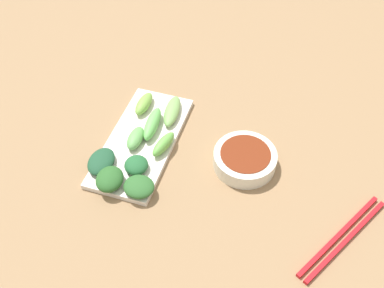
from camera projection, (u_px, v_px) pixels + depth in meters
The scene contains 13 objects.
tabletop at pixel (194, 149), 0.94m from camera, with size 2.10×2.10×0.02m, color #8D6D4C.
sauce_bowl at pixel (245, 159), 0.88m from camera, with size 0.13×0.13×0.03m.
serving_plate at pixel (142, 141), 0.93m from camera, with size 0.13×0.29×0.01m, color silver.
broccoli_stalk_0 at pixel (144, 104), 0.98m from camera, with size 0.03×0.07×0.02m, color #77A946.
broccoli_stalk_1 at pixel (135, 138), 0.91m from camera, with size 0.03×0.06×0.02m, color #61A054.
broccoli_leafy_2 at pixel (101, 161), 0.87m from camera, with size 0.05×0.07×0.02m, color #1D492E.
broccoli_leafy_3 at pixel (110, 179), 0.84m from camera, with size 0.05×0.06×0.03m, color #285926.
broccoli_stalk_4 at pixel (152, 124), 0.93m from camera, with size 0.03×0.09×0.03m, color #66BA59.
broccoli_leafy_5 at pixel (136, 165), 0.86m from camera, with size 0.05×0.05×0.02m, color #215A2F.
broccoli_leafy_6 at pixel (139, 187), 0.83m from camera, with size 0.06×0.05×0.02m, color #2B5D29.
broccoli_stalk_7 at pixel (163, 144), 0.90m from camera, with size 0.02×0.07×0.03m, color #65AC48.
broccoli_stalk_8 at pixel (172, 111), 0.96m from camera, with size 0.03×0.09×0.02m, color #76A357.
chopsticks at pixel (343, 238), 0.78m from camera, with size 0.14×0.21×0.01m.
Camera 1 is at (-0.18, 0.58, 0.72)m, focal length 41.61 mm.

